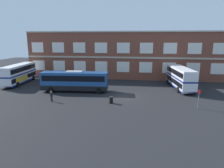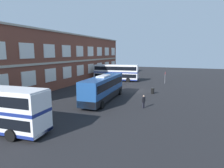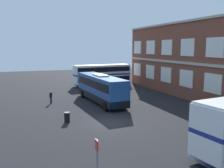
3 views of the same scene
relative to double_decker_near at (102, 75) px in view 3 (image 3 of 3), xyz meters
name	(u,v)px [view 3 (image 3 of 3)]	position (x,y,z in m)	size (l,w,h in m)	color
ground_plane	(128,121)	(23.30, -4.97, -2.15)	(120.00, 120.00, 0.00)	black
double_decker_near	(102,75)	(0.00, 0.00, 0.00)	(3.47, 11.16, 4.07)	silver
touring_coach	(101,88)	(13.98, -4.83, -0.24)	(12.15, 3.55, 3.80)	navy
waiting_passenger	(51,97)	(12.32, -11.26, -1.22)	(0.61, 0.40, 1.70)	black
bus_stand_flag	(97,160)	(33.87, -11.43, -0.51)	(0.44, 0.10, 2.70)	slate
station_litter_bin	(67,117)	(21.56, -10.80, -1.63)	(0.60, 0.60, 1.03)	black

